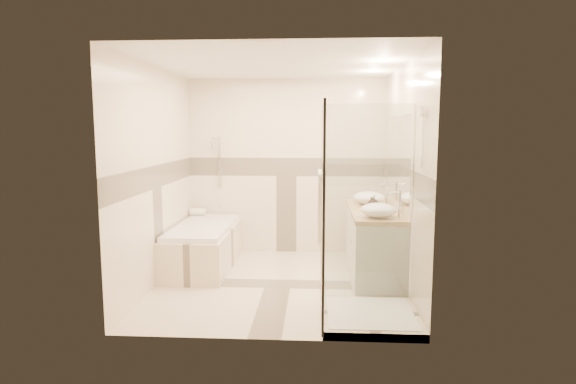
# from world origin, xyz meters

# --- Properties ---
(room) EXTENTS (2.82, 3.02, 2.52)m
(room) POSITION_xyz_m (0.06, 0.01, 1.26)
(room) COLOR beige
(room) RESTS_ON ground
(bathtub) EXTENTS (0.75, 1.70, 0.56)m
(bathtub) POSITION_xyz_m (-1.02, 0.65, 0.31)
(bathtub) COLOR beige
(bathtub) RESTS_ON ground
(vanity) EXTENTS (0.58, 1.62, 0.85)m
(vanity) POSITION_xyz_m (1.12, 0.30, 0.43)
(vanity) COLOR silver
(vanity) RESTS_ON ground
(shower_enclosure) EXTENTS (0.96, 0.93, 2.04)m
(shower_enclosure) POSITION_xyz_m (0.83, -0.97, 0.51)
(shower_enclosure) COLOR beige
(shower_enclosure) RESTS_ON ground
(vessel_sink_near) EXTENTS (0.40, 0.40, 0.16)m
(vessel_sink_near) POSITION_xyz_m (1.10, 0.66, 0.93)
(vessel_sink_near) COLOR white
(vessel_sink_near) RESTS_ON vanity
(vessel_sink_far) EXTENTS (0.39, 0.39, 0.16)m
(vessel_sink_far) POSITION_xyz_m (1.10, -0.25, 0.93)
(vessel_sink_far) COLOR white
(vessel_sink_far) RESTS_ON vanity
(faucet_near) EXTENTS (0.11, 0.03, 0.28)m
(faucet_near) POSITION_xyz_m (1.32, 0.66, 1.01)
(faucet_near) COLOR silver
(faucet_near) RESTS_ON vanity
(faucet_far) EXTENTS (0.12, 0.03, 0.29)m
(faucet_far) POSITION_xyz_m (1.32, -0.25, 1.02)
(faucet_far) COLOR silver
(faucet_far) RESTS_ON vanity
(amenity_bottle_a) EXTENTS (0.10, 0.10, 0.18)m
(amenity_bottle_a) POSITION_xyz_m (1.10, 0.15, 0.94)
(amenity_bottle_a) COLOR black
(amenity_bottle_a) RESTS_ON vanity
(amenity_bottle_b) EXTENTS (0.12, 0.12, 0.13)m
(amenity_bottle_b) POSITION_xyz_m (1.10, 0.38, 0.92)
(amenity_bottle_b) COLOR black
(amenity_bottle_b) RESTS_ON vanity
(folded_towels) EXTENTS (0.21, 0.28, 0.08)m
(folded_towels) POSITION_xyz_m (1.10, 1.02, 0.89)
(folded_towels) COLOR white
(folded_towels) RESTS_ON vanity
(rolled_towel) EXTENTS (0.22, 0.10, 0.10)m
(rolled_towel) POSITION_xyz_m (-1.27, 1.33, 0.61)
(rolled_towel) COLOR white
(rolled_towel) RESTS_ON bathtub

